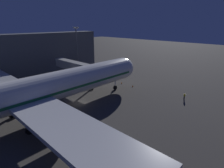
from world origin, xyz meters
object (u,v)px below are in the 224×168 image
at_px(airliner_at_gate, 26,94).
at_px(jet_bridge, 79,67).
at_px(ground_crew_by_belt_loader, 184,96).
at_px(traffic_cone_nose_starboard, 122,83).
at_px(apron_floodlight_mast, 77,46).
at_px(traffic_cone_nose_port, 133,86).

bearing_deg(airliner_at_gate, jet_bridge, -62.37).
height_order(ground_crew_by_belt_loader, traffic_cone_nose_starboard, ground_crew_by_belt_loader).
bearing_deg(ground_crew_by_belt_loader, jet_bridge, 22.48).
distance_m(airliner_at_gate, traffic_cone_nose_starboard, 30.83).
height_order(jet_bridge, traffic_cone_nose_starboard, jet_bridge).
relative_size(jet_bridge, ground_crew_by_belt_loader, 10.85).
relative_size(apron_floodlight_mast, traffic_cone_nose_port, 30.87).
bearing_deg(ground_crew_by_belt_loader, traffic_cone_nose_starboard, 3.77).
relative_size(apron_floodlight_mast, ground_crew_by_belt_loader, 9.62).
bearing_deg(airliner_at_gate, traffic_cone_nose_port, -94.16).
height_order(jet_bridge, ground_crew_by_belt_loader, jet_bridge).
relative_size(airliner_at_gate, ground_crew_by_belt_loader, 35.83).
bearing_deg(traffic_cone_nose_starboard, traffic_cone_nose_port, 180.00).
xyz_separation_m(airliner_at_gate, traffic_cone_nose_port, (-2.20, -30.27, -5.44)).
bearing_deg(airliner_at_gate, traffic_cone_nose_starboard, -85.84).
distance_m(traffic_cone_nose_port, traffic_cone_nose_starboard, 4.40).
distance_m(jet_bridge, traffic_cone_nose_port, 17.21).
xyz_separation_m(jet_bridge, traffic_cone_nose_starboard, (-8.27, -10.26, -5.52)).
xyz_separation_m(jet_bridge, traffic_cone_nose_port, (-12.67, -10.26, -5.52)).
relative_size(airliner_at_gate, traffic_cone_nose_port, 114.98).
bearing_deg(ground_crew_by_belt_loader, traffic_cone_nose_port, 4.86).
distance_m(airliner_at_gate, ground_crew_by_belt_loader, 36.39).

